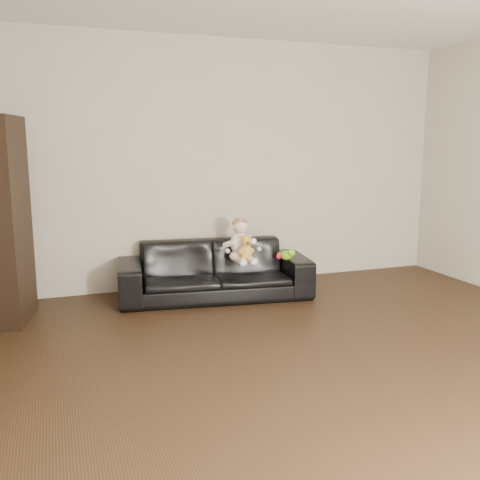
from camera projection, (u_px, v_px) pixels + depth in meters
name	position (u px, v px, depth m)	size (l,w,h in m)	color
floor	(363.00, 387.00, 3.40)	(5.50, 5.50, 0.00)	black
wall_back	(228.00, 164.00, 5.72)	(5.00, 5.00, 0.00)	#B3A996
sofa	(214.00, 270.00, 5.34)	(1.88, 0.74, 0.55)	black
baby	(240.00, 243.00, 5.27)	(0.32, 0.38, 0.43)	#F7D1D1
teddy_bear	(246.00, 248.00, 5.15)	(0.14, 0.14, 0.25)	gold
toy_green	(287.00, 255.00, 5.38)	(0.12, 0.14, 0.10)	#72C717
toy_rattle	(279.00, 256.00, 5.42)	(0.06, 0.06, 0.06)	#EC1B43
toy_blue_disc	(284.00, 257.00, 5.49)	(0.09, 0.09, 0.01)	blue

